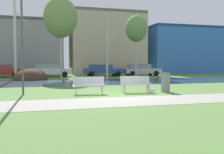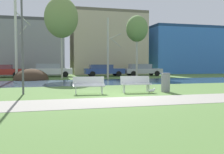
# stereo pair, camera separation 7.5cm
# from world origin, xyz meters

# --- Properties ---
(ground_plane) EXTENTS (120.00, 120.00, 0.00)m
(ground_plane) POSITION_xyz_m (0.00, 10.00, 0.00)
(ground_plane) COLOR #517538
(paved_path_strip) EXTENTS (60.00, 2.49, 0.01)m
(paved_path_strip) POSITION_xyz_m (0.00, -1.80, 0.01)
(paved_path_strip) COLOR gray
(paved_path_strip) RESTS_ON ground
(river_band) EXTENTS (80.00, 6.54, 0.01)m
(river_band) POSITION_xyz_m (0.00, 8.71, 0.00)
(river_band) COLOR #284256
(river_band) RESTS_ON ground
(soil_mound) EXTENTS (3.24, 3.32, 2.10)m
(soil_mound) POSITION_xyz_m (-4.91, 13.05, 0.00)
(soil_mound) COLOR #423021
(soil_mound) RESTS_ON ground
(bench_left) EXTENTS (1.64, 0.70, 0.87)m
(bench_left) POSITION_xyz_m (-1.25, 1.03, 0.47)
(bench_left) COLOR silver
(bench_left) RESTS_ON ground
(bench_right) EXTENTS (1.64, 0.70, 0.87)m
(bench_right) POSITION_xyz_m (1.27, 1.03, 0.47)
(bench_right) COLOR silver
(bench_right) RESTS_ON ground
(trash_bin) EXTENTS (0.50, 0.50, 1.03)m
(trash_bin) POSITION_xyz_m (2.91, 0.83, 0.53)
(trash_bin) COLOR gray
(trash_bin) RESTS_ON ground
(seagull) EXTENTS (0.41, 0.15, 0.25)m
(seagull) POSITION_xyz_m (2.02, 0.61, 0.13)
(seagull) COLOR white
(seagull) RESTS_ON ground
(streetlamp) EXTENTS (0.32, 0.32, 5.97)m
(streetlamp) POSITION_xyz_m (-4.47, 1.68, 3.92)
(streetlamp) COLOR #4C4C51
(streetlamp) RESTS_ON ground
(birch_far_left) EXTENTS (1.57, 2.45, 8.00)m
(birch_far_left) POSITION_xyz_m (-6.33, 14.47, 4.08)
(birch_far_left) COLOR beige
(birch_far_left) RESTS_ON ground
(birch_left) EXTENTS (3.40, 3.40, 8.21)m
(birch_left) POSITION_xyz_m (-1.98, 14.27, 6.16)
(birch_left) COLOR #BCB7A8
(birch_left) RESTS_ON ground
(birch_center_left) EXTENTS (1.46, 2.67, 6.15)m
(birch_center_left) POSITION_xyz_m (2.61, 13.00, 3.14)
(birch_center_left) COLOR #BCB7A8
(birch_center_left) RESTS_ON ground
(birch_center) EXTENTS (2.36, 2.36, 6.81)m
(birch_center) POSITION_xyz_m (6.05, 14.06, 5.27)
(birch_center) COLOR #BCB7A8
(birch_center) RESTS_ON ground
(parked_van_nearest_red) EXTENTS (4.47, 2.04, 1.41)m
(parked_van_nearest_red) POSITION_xyz_m (-8.26, 17.74, 0.76)
(parked_van_nearest_red) COLOR maroon
(parked_van_nearest_red) RESTS_ON ground
(parked_sedan_second_white) EXTENTS (4.66, 2.12, 1.52)m
(parked_sedan_second_white) POSITION_xyz_m (-3.08, 17.70, 0.80)
(parked_sedan_second_white) COLOR silver
(parked_sedan_second_white) RESTS_ON ground
(parked_hatch_third_blue) EXTENTS (4.77, 2.17, 1.40)m
(parked_hatch_third_blue) POSITION_xyz_m (3.06, 17.52, 0.75)
(parked_hatch_third_blue) COLOR #2D4793
(parked_hatch_third_blue) RESTS_ON ground
(parked_wagon_fourth_silver) EXTENTS (4.62, 2.15, 1.46)m
(parked_wagon_fourth_silver) POSITION_xyz_m (7.92, 17.34, 0.77)
(parked_wagon_fourth_silver) COLOR #B2B5BC
(parked_wagon_fourth_silver) RESTS_ON ground
(building_grey_warehouse) EXTENTS (11.03, 9.25, 7.30)m
(building_grey_warehouse) POSITION_xyz_m (-6.84, 25.31, 3.65)
(building_grey_warehouse) COLOR gray
(building_grey_warehouse) RESTS_ON ground
(building_beige_block) EXTENTS (10.35, 7.02, 8.87)m
(building_beige_block) POSITION_xyz_m (5.06, 24.24, 4.44)
(building_beige_block) COLOR #BCAD8E
(building_beige_block) RESTS_ON ground
(building_blue_store) EXTENTS (17.77, 8.14, 7.24)m
(building_blue_store) POSITION_xyz_m (20.58, 24.81, 3.62)
(building_blue_store) COLOR #3870C6
(building_blue_store) RESTS_ON ground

